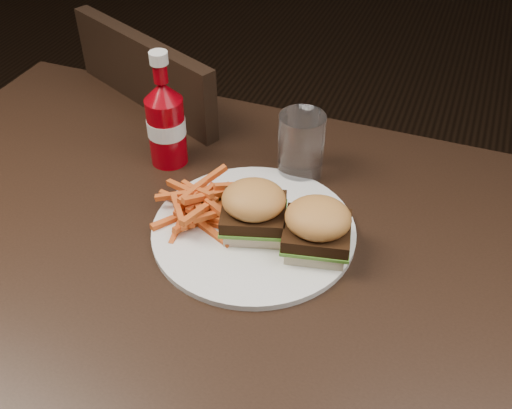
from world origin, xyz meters
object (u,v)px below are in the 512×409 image
(dining_table, at_px, (202,242))
(plate, at_px, (254,230))
(chair_far, at_px, (223,183))
(ketchup_bottle, at_px, (167,133))
(tumbler, at_px, (301,147))

(dining_table, relative_size, plate, 3.74)
(plate, bearing_deg, dining_table, -159.07)
(dining_table, relative_size, chair_far, 2.75)
(dining_table, relative_size, ketchup_bottle, 9.01)
(dining_table, xyz_separation_m, tumbler, (0.10, 0.20, 0.08))
(dining_table, xyz_separation_m, plate, (0.08, 0.03, 0.03))
(plate, bearing_deg, ketchup_bottle, 149.30)
(dining_table, bearing_deg, tumbler, 64.75)
(chair_far, distance_m, plate, 0.63)
(ketchup_bottle, bearing_deg, chair_far, 99.30)
(ketchup_bottle, xyz_separation_m, tumbler, (0.23, 0.05, -0.01))
(chair_far, xyz_separation_m, tumbler, (0.29, -0.30, 0.38))
(dining_table, bearing_deg, ketchup_bottle, 131.12)
(chair_far, relative_size, plate, 1.36)
(plate, height_order, tumbler, tumbler)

